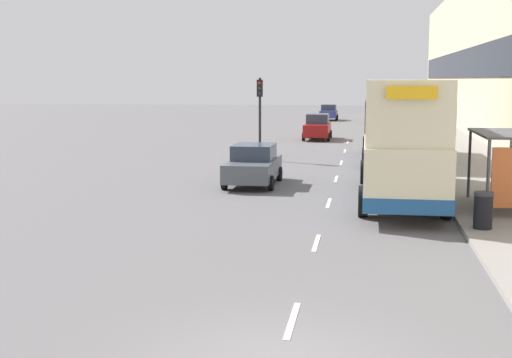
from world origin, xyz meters
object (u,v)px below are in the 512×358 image
Objects in this scene: bus_shelter at (508,156)px; litter_bin at (483,210)px; double_decker_bus_ahead at (390,118)px; car_2 at (317,127)px; car_0 at (384,114)px; traffic_light_far_kerb at (260,105)px; car_3 at (329,112)px; double_decker_bus_near at (401,137)px; car_1 at (253,165)px.

litter_bin is (-1.22, -3.20, -1.21)m from bus_shelter.
double_decker_bus_ahead is 13.95m from car_2.
car_0 is 21.87m from car_2.
traffic_light_far_kerb is at bearing 117.29° from litter_bin.
car_0 is 4.16× the size of litter_bin.
car_3 is 56.47m from litter_bin.
double_decker_bus_near is at bearing 145.49° from bus_shelter.
litter_bin is (2.05, -18.13, -1.62)m from double_decker_bus_ahead.
car_0 is 0.99× the size of car_2.
car_3 is (-5.77, 3.60, -0.03)m from car_0.
car_1 is at bearing 150.74° from bus_shelter.
car_2 is at bearing -103.94° from car_0.
double_decker_bus_ahead is (-3.27, 14.92, 0.41)m from bus_shelter.
double_decker_bus_near is 46.96m from car_0.
car_2 is 14.14m from traffic_light_far_kerb.
bus_shelter is 3.63m from litter_bin.
car_3 is at bearing 87.54° from traffic_light_far_kerb.
double_decker_bus_near is 2.95× the size of car_3.
double_decker_bus_near reaches higher than car_2.
traffic_light_far_kerb is at bearing 125.72° from bus_shelter.
car_1 is 4.31× the size of litter_bin.
car_0 is 0.99× the size of traffic_light_far_kerb.
car_1 is 1.03× the size of traffic_light_far_kerb.
litter_bin is 0.24× the size of traffic_light_far_kerb.
car_2 is at bearing 81.12° from traffic_light_far_kerb.
bus_shelter is 1.10× the size of car_3.
traffic_light_far_kerb reaches higher than double_decker_bus_near.
double_decker_bus_near is 2.55× the size of car_2.
bus_shelter is 0.37× the size of double_decker_bus_near.
car_1 is at bearing -120.62° from double_decker_bus_ahead.
traffic_light_far_kerb is (-8.95, 17.35, 2.31)m from litter_bin.
double_decker_bus_ahead is 18.31m from litter_bin.
car_2 is (-4.71, 25.70, -1.38)m from double_decker_bus_near.
car_1 is 1.18× the size of car_3.
bus_shelter is at bearing 69.12° from litter_bin.
car_0 is (0.55, 46.93, -1.42)m from double_decker_bus_near.
car_2 is (1.08, 22.87, 0.07)m from car_1.
car_0 is at bearing 148.07° from car_3.
car_1 is (-5.79, 2.83, -1.45)m from double_decker_bus_near.
traffic_light_far_kerb reaches higher than car_3.
bus_shelter is at bearing -77.63° from double_decker_bus_ahead.
bus_shelter reaches higher than car_1.
litter_bin is (1.52, -52.40, -0.20)m from car_0.
bus_shelter is 53.49m from car_3.
double_decker_bus_near reaches higher than car_0.
car_1 is 9.37m from traffic_light_far_kerb.
double_decker_bus_near reaches higher than bus_shelter.
double_decker_bus_near is at bearing -90.11° from double_decker_bus_ahead.
car_2 is 1.01× the size of traffic_light_far_kerb.
bus_shelter reaches higher than car_2.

